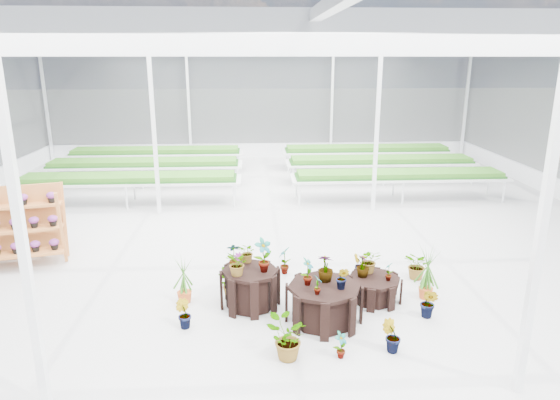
{
  "coord_description": "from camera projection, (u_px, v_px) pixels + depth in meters",
  "views": [
    {
      "loc": [
        -0.41,
        -9.39,
        4.2
      ],
      "look_at": [
        0.16,
        0.65,
        1.3
      ],
      "focal_mm": 32.0,
      "sensor_mm": 36.0,
      "label": 1
    }
  ],
  "objects": [
    {
      "name": "plinth_low",
      "position": [
        374.0,
        289.0,
        8.89
      ],
      "size": [
        1.21,
        1.21,
        0.43
      ],
      "primitive_type": "cylinder",
      "rotation": [
        0.0,
        0.0,
        -0.33
      ],
      "color": "black",
      "rests_on": "ground"
    },
    {
      "name": "ground_plane",
      "position": [
        274.0,
        270.0,
        10.19
      ],
      "size": [
        24.0,
        24.0,
        0.0
      ],
      "primitive_type": "plane",
      "color": "gray",
      "rests_on": "ground"
    },
    {
      "name": "bird_table",
      "position": [
        6.0,
        222.0,
        10.72
      ],
      "size": [
        0.43,
        0.43,
        1.55
      ],
      "primitive_type": null,
      "rotation": [
        0.0,
        0.0,
        -0.17
      ],
      "color": "#D0874B",
      "rests_on": "ground"
    },
    {
      "name": "nursery_plants",
      "position": [
        310.0,
        281.0,
        8.59
      ],
      "size": [
        4.93,
        3.41,
        1.28
      ],
      "color": "#2F671C",
      "rests_on": "ground"
    },
    {
      "name": "plinth_mid",
      "position": [
        324.0,
        304.0,
        8.13
      ],
      "size": [
        1.35,
        1.35,
        0.64
      ],
      "primitive_type": "cylinder",
      "rotation": [
        0.0,
        0.0,
        -0.12
      ],
      "color": "black",
      "rests_on": "ground"
    },
    {
      "name": "shelf_rack",
      "position": [
        25.0,
        227.0,
        10.31
      ],
      "size": [
        1.68,
        1.15,
        1.62
      ],
      "primitive_type": null,
      "rotation": [
        0.0,
        0.0,
        0.24
      ],
      "color": "#AC642E",
      "rests_on": "ground"
    },
    {
      "name": "greenhouse_shell",
      "position": [
        273.0,
        162.0,
        9.57
      ],
      "size": [
        18.0,
        24.0,
        4.5
      ],
      "primitive_type": null,
      "color": "white",
      "rests_on": "ground"
    },
    {
      "name": "plinth_tall",
      "position": [
        250.0,
        288.0,
        8.64
      ],
      "size": [
        1.13,
        1.13,
        0.68
      ],
      "primitive_type": "cylinder",
      "rotation": [
        0.0,
        0.0,
        0.14
      ],
      "color": "black",
      "rests_on": "ground"
    },
    {
      "name": "nursery_benches",
      "position": [
        264.0,
        172.0,
        16.98
      ],
      "size": [
        16.0,
        7.0,
        0.84
      ],
      "primitive_type": null,
      "color": "silver",
      "rests_on": "ground"
    },
    {
      "name": "steel_frame",
      "position": [
        273.0,
        162.0,
        9.57
      ],
      "size": [
        18.0,
        24.0,
        4.5
      ],
      "primitive_type": null,
      "color": "silver",
      "rests_on": "ground"
    }
  ]
}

